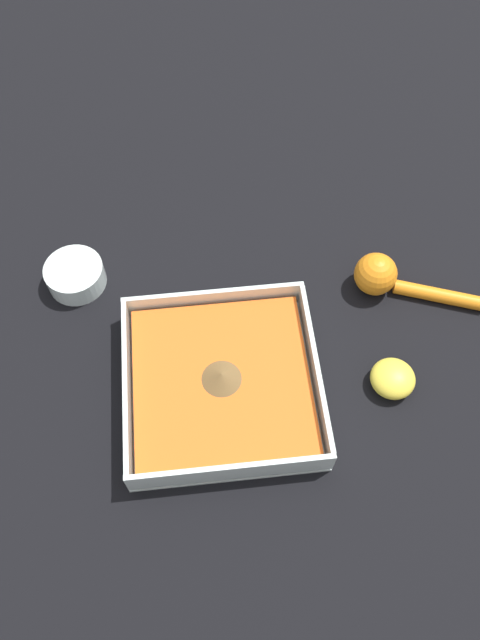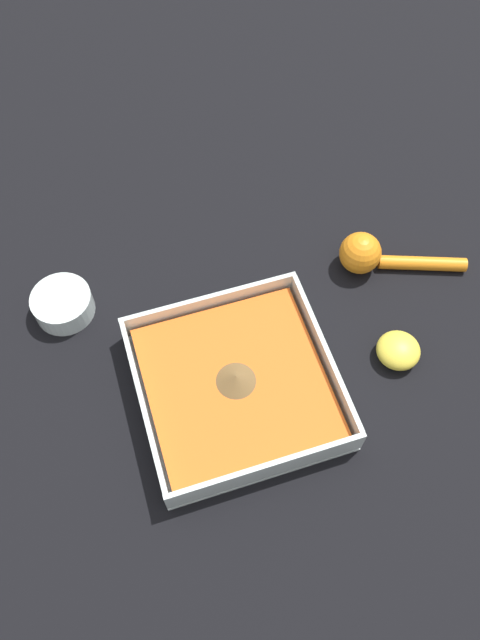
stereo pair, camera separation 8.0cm
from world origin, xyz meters
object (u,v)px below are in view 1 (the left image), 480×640
square_dish (222,383)px  lemon_squeezer (388,278)px  spice_bowl (76,276)px  lemon_half (393,379)px

square_dish → lemon_squeezer: (-0.23, -0.13, 0.01)m
spice_bowl → lemon_half: (-0.40, 0.20, 0.00)m
square_dish → spice_bowl: 0.26m
spice_bowl → lemon_squeezer: bearing=172.5°
lemon_half → lemon_squeezer: bearing=-99.5°
lemon_squeezer → lemon_half: 0.14m
square_dish → spice_bowl: bearing=-44.6°
spice_bowl → lemon_half: spice_bowl is taller
spice_bowl → lemon_squeezer: size_ratio=0.46×
lemon_squeezer → square_dish: bearing=48.2°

